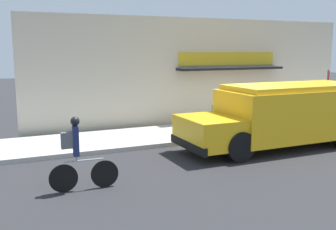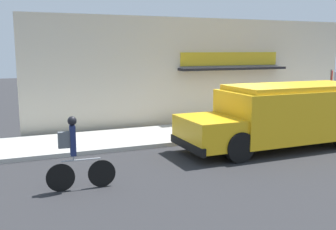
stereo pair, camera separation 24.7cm
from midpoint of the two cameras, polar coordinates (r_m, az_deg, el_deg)
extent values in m
plane|color=#2B2B2D|center=(14.30, 10.33, -3.41)|extent=(70.00, 70.00, 0.00)
cube|color=#ADAAA3|center=(15.46, 7.34, -2.09)|extent=(28.00, 2.88, 0.14)
cube|color=beige|center=(16.78, 4.20, 6.28)|extent=(14.66, 0.18, 4.44)
cube|color=gold|center=(17.33, 8.31, 8.08)|extent=(4.76, 0.05, 0.56)
cube|color=black|center=(17.10, 8.80, 6.69)|extent=(4.99, 0.62, 0.10)
cube|color=yellow|center=(13.55, 17.38, 0.31)|extent=(4.98, 2.18, 1.57)
cube|color=yellow|center=(11.74, 5.39, -2.42)|extent=(1.51, 1.99, 0.87)
cube|color=yellow|center=(13.44, 17.56, 3.95)|extent=(4.58, 2.01, 0.16)
cube|color=black|center=(11.48, 2.28, -4.36)|extent=(0.13, 2.11, 0.24)
cube|color=red|center=(13.74, 9.44, 1.08)|extent=(0.03, 0.44, 0.44)
cylinder|color=black|center=(12.81, 5.20, -2.78)|extent=(0.88, 0.27, 0.88)
cylinder|color=black|center=(11.30, 9.80, -4.56)|extent=(0.88, 0.27, 0.88)
cylinder|color=black|center=(15.16, 18.51, -1.31)|extent=(0.88, 0.27, 0.88)
cylinder|color=black|center=(9.31, -9.93, -8.41)|extent=(0.64, 0.08, 0.64)
cylinder|color=black|center=(9.19, -15.68, -8.86)|extent=(0.64, 0.08, 0.64)
cylinder|color=#999EA3|center=(9.13, -12.87, -6.44)|extent=(0.88, 0.09, 0.04)
cylinder|color=#999EA3|center=(9.10, -13.90, -6.15)|extent=(0.04, 0.04, 0.12)
cube|color=navy|center=(9.00, -14.01, -3.69)|extent=(0.13, 0.21, 0.68)
sphere|color=black|center=(8.91, -14.12, -0.88)|extent=(0.20, 0.20, 0.20)
cube|color=#565B60|center=(8.97, -15.22, -3.58)|extent=(0.27, 0.15, 0.36)
cylinder|color=slate|center=(17.18, 21.64, 2.47)|extent=(0.07, 0.07, 2.22)
cube|color=red|center=(17.08, 21.92, 4.99)|extent=(0.45, 0.45, 0.60)
cylinder|color=#2D5138|center=(15.60, 6.85, -0.23)|extent=(0.51, 0.51, 0.80)
cylinder|color=black|center=(15.54, 6.88, 1.29)|extent=(0.52, 0.52, 0.04)
camera|label=1|loc=(0.12, -90.57, -0.10)|focal=42.00mm
camera|label=2|loc=(0.12, 89.43, 0.10)|focal=42.00mm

